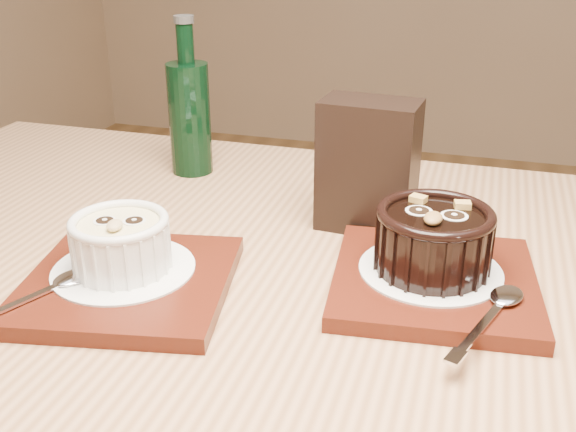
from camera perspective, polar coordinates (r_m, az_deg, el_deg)
name	(u,v)px	position (r m, az deg, el deg)	size (l,w,h in m)	color
table	(299,379)	(0.66, 0.95, -13.63)	(1.20, 0.80, 0.75)	#946540
tray_left	(128,283)	(0.63, -13.35, -5.57)	(0.18, 0.18, 0.01)	#4C180C
doily_left	(124,269)	(0.64, -13.73, -4.37)	(0.13, 0.13, 0.00)	white
ramekin_white	(121,241)	(0.62, -13.99, -2.07)	(0.09, 0.09, 0.05)	white
spoon_left	(37,293)	(0.61, -20.45, -6.11)	(0.03, 0.13, 0.01)	silver
tray_right	(434,282)	(0.63, 12.25, -5.45)	(0.18, 0.18, 0.01)	#4C180C
doily_right	(430,270)	(0.63, 11.95, -4.47)	(0.13, 0.13, 0.00)	white
ramekin_dark	(433,237)	(0.61, 12.22, -1.74)	(0.10, 0.10, 0.06)	black
spoon_right	(491,313)	(0.57, 16.83, -7.90)	(0.03, 0.13, 0.01)	silver
condiment_stand	(368,166)	(0.72, 6.79, 4.25)	(0.10, 0.06, 0.14)	black
green_bottle	(190,114)	(0.88, -8.34, 8.53)	(0.05, 0.05, 0.20)	black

